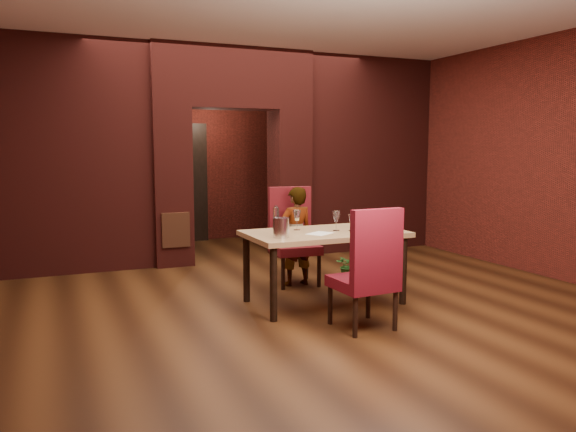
{
  "coord_description": "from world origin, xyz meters",
  "views": [
    {
      "loc": [
        -2.61,
        -6.23,
        1.72
      ],
      "look_at": [
        0.07,
        0.0,
        0.89
      ],
      "focal_mm": 35.0,
      "sensor_mm": 36.0,
      "label": 1
    }
  ],
  "objects_px": {
    "chair_near": "(363,268)",
    "wine_glass_b": "(336,221)",
    "chair_far": "(295,236)",
    "wine_bucket": "(281,228)",
    "potted_plant": "(348,265)",
    "wine_glass_c": "(351,222)",
    "water_bottle": "(276,218)",
    "wine_glass_a": "(297,220)",
    "dining_table": "(324,267)",
    "person_seated": "(296,236)"
  },
  "relations": [
    {
      "from": "chair_near",
      "to": "wine_glass_b",
      "type": "xyz_separation_m",
      "value": [
        0.19,
        0.91,
        0.33
      ]
    },
    {
      "from": "chair_far",
      "to": "wine_bucket",
      "type": "distance_m",
      "value": 1.34
    },
    {
      "from": "wine_glass_b",
      "to": "wine_bucket",
      "type": "relative_size",
      "value": 1.07
    },
    {
      "from": "chair_far",
      "to": "potted_plant",
      "type": "distance_m",
      "value": 0.87
    },
    {
      "from": "wine_glass_c",
      "to": "water_bottle",
      "type": "bearing_deg",
      "value": 157.91
    },
    {
      "from": "wine_bucket",
      "to": "wine_glass_c",
      "type": "bearing_deg",
      "value": 7.87
    },
    {
      "from": "wine_glass_c",
      "to": "wine_bucket",
      "type": "xyz_separation_m",
      "value": [
        -0.89,
        -0.12,
        0.01
      ]
    },
    {
      "from": "chair_near",
      "to": "wine_glass_a",
      "type": "distance_m",
      "value": 1.19
    },
    {
      "from": "wine_glass_c",
      "to": "potted_plant",
      "type": "xyz_separation_m",
      "value": [
        0.53,
        1.0,
        -0.72
      ]
    },
    {
      "from": "dining_table",
      "to": "wine_glass_b",
      "type": "xyz_separation_m",
      "value": [
        0.14,
        -0.01,
        0.51
      ]
    },
    {
      "from": "chair_near",
      "to": "wine_glass_c",
      "type": "bearing_deg",
      "value": -115.5
    },
    {
      "from": "chair_far",
      "to": "potted_plant",
      "type": "bearing_deg",
      "value": 5.18
    },
    {
      "from": "wine_glass_a",
      "to": "potted_plant",
      "type": "distance_m",
      "value": 1.47
    },
    {
      "from": "water_bottle",
      "to": "wine_bucket",
      "type": "bearing_deg",
      "value": -105.45
    },
    {
      "from": "wine_glass_a",
      "to": "wine_glass_c",
      "type": "distance_m",
      "value": 0.61
    },
    {
      "from": "wine_glass_b",
      "to": "chair_near",
      "type": "bearing_deg",
      "value": -102.1
    },
    {
      "from": "dining_table",
      "to": "chair_far",
      "type": "height_order",
      "value": "chair_far"
    },
    {
      "from": "water_bottle",
      "to": "chair_far",
      "type": "bearing_deg",
      "value": 52.04
    },
    {
      "from": "wine_glass_a",
      "to": "wine_glass_b",
      "type": "relative_size",
      "value": 1.03
    },
    {
      "from": "dining_table",
      "to": "wine_bucket",
      "type": "bearing_deg",
      "value": -161.31
    },
    {
      "from": "wine_glass_c",
      "to": "person_seated",
      "type": "bearing_deg",
      "value": 104.28
    },
    {
      "from": "wine_bucket",
      "to": "potted_plant",
      "type": "xyz_separation_m",
      "value": [
        1.42,
        1.13,
        -0.73
      ]
    },
    {
      "from": "chair_near",
      "to": "person_seated",
      "type": "xyz_separation_m",
      "value": [
        0.1,
        1.79,
        0.03
      ]
    },
    {
      "from": "wine_glass_a",
      "to": "person_seated",
      "type": "bearing_deg",
      "value": 66.95
    },
    {
      "from": "person_seated",
      "to": "potted_plant",
      "type": "height_order",
      "value": "person_seated"
    },
    {
      "from": "dining_table",
      "to": "potted_plant",
      "type": "distance_m",
      "value": 1.24
    },
    {
      "from": "wine_glass_b",
      "to": "potted_plant",
      "type": "distance_m",
      "value": 1.36
    },
    {
      "from": "chair_far",
      "to": "wine_glass_b",
      "type": "bearing_deg",
      "value": -79.31
    },
    {
      "from": "chair_far",
      "to": "wine_bucket",
      "type": "height_order",
      "value": "chair_far"
    },
    {
      "from": "wine_glass_a",
      "to": "potted_plant",
      "type": "xyz_separation_m",
      "value": [
        1.06,
        0.71,
        -0.74
      ]
    },
    {
      "from": "person_seated",
      "to": "wine_bucket",
      "type": "bearing_deg",
      "value": 54.41
    },
    {
      "from": "chair_far",
      "to": "wine_glass_a",
      "type": "xyz_separation_m",
      "value": [
        -0.3,
        -0.71,
        0.31
      ]
    },
    {
      "from": "chair_far",
      "to": "wine_glass_a",
      "type": "relative_size",
      "value": 5.43
    },
    {
      "from": "dining_table",
      "to": "chair_far",
      "type": "relative_size",
      "value": 1.41
    },
    {
      "from": "chair_near",
      "to": "wine_bucket",
      "type": "relative_size",
      "value": 5.71
    },
    {
      "from": "wine_glass_c",
      "to": "potted_plant",
      "type": "height_order",
      "value": "wine_glass_c"
    },
    {
      "from": "person_seated",
      "to": "water_bottle",
      "type": "xyz_separation_m",
      "value": [
        -0.53,
        -0.65,
        0.33
      ]
    },
    {
      "from": "wine_glass_a",
      "to": "dining_table",
      "type": "bearing_deg",
      "value": -40.07
    },
    {
      "from": "wine_glass_b",
      "to": "wine_glass_c",
      "type": "xyz_separation_m",
      "value": [
        0.15,
        -0.08,
        -0.02
      ]
    },
    {
      "from": "water_bottle",
      "to": "potted_plant",
      "type": "relative_size",
      "value": 0.77
    },
    {
      "from": "dining_table",
      "to": "wine_glass_b",
      "type": "bearing_deg",
      "value": -5.68
    },
    {
      "from": "chair_far",
      "to": "wine_glass_c",
      "type": "xyz_separation_m",
      "value": [
        0.23,
        -1.01,
        0.29
      ]
    },
    {
      "from": "wine_glass_a",
      "to": "potted_plant",
      "type": "relative_size",
      "value": 0.62
    },
    {
      "from": "chair_near",
      "to": "wine_glass_c",
      "type": "height_order",
      "value": "chair_near"
    },
    {
      "from": "water_bottle",
      "to": "wine_glass_c",
      "type": "bearing_deg",
      "value": -22.09
    },
    {
      "from": "chair_near",
      "to": "potted_plant",
      "type": "height_order",
      "value": "chair_near"
    },
    {
      "from": "person_seated",
      "to": "wine_glass_c",
      "type": "bearing_deg",
      "value": 99.58
    },
    {
      "from": "dining_table",
      "to": "chair_near",
      "type": "relative_size",
      "value": 1.47
    },
    {
      "from": "chair_far",
      "to": "person_seated",
      "type": "bearing_deg",
      "value": -100.81
    },
    {
      "from": "dining_table",
      "to": "chair_far",
      "type": "distance_m",
      "value": 0.94
    }
  ]
}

